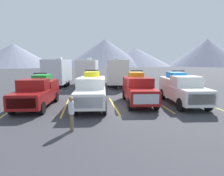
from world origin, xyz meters
TOP-DOWN VIEW (x-y plane):
  - ground_plane at (0.00, 0.00)m, footprint 240.00×240.00m
  - pickup_truck_a at (-5.64, 1.30)m, footprint 2.53×5.47m
  - pickup_truck_b at (-1.68, 0.89)m, footprint 2.59×5.92m
  - pickup_truck_c at (2.02, 1.35)m, footprint 2.50×5.48m
  - pickup_truck_d at (5.41, 0.78)m, footprint 2.62×5.97m
  - lot_stripe_a at (-7.25, 0.90)m, footprint 0.12×5.50m
  - lot_stripe_b at (-3.63, 0.90)m, footprint 0.12×5.50m
  - lot_stripe_c at (0.00, 0.90)m, footprint 0.12×5.50m
  - lot_stripe_d at (3.63, 0.90)m, footprint 0.12×5.50m
  - lot_stripe_e at (7.25, 0.90)m, footprint 0.12×5.50m
  - camper_trailer_a at (-5.66, 12.20)m, footprint 3.11×7.56m
  - camper_trailer_b at (-1.75, 12.28)m, footprint 3.08×8.29m
  - camper_trailer_c at (1.93, 11.45)m, footprint 3.22×8.04m
  - person_c at (-2.79, -3.95)m, footprint 0.29×0.36m
  - mountain_ridge at (9.84, 84.72)m, footprint 146.33×46.57m

SIDE VIEW (x-z plane):
  - ground_plane at x=0.00m, z-range 0.00..0.00m
  - lot_stripe_a at x=-7.25m, z-range 0.00..0.01m
  - lot_stripe_b at x=-3.63m, z-range 0.00..0.01m
  - lot_stripe_c at x=0.00m, z-range 0.00..0.01m
  - lot_stripe_d at x=3.63m, z-range 0.00..0.01m
  - lot_stripe_e at x=7.25m, z-range 0.00..0.01m
  - person_c at x=-2.79m, z-range 0.13..1.86m
  - pickup_truck_a at x=-5.64m, z-range -0.10..2.38m
  - pickup_truck_c at x=2.02m, z-range -0.12..2.48m
  - pickup_truck_d at x=5.41m, z-range -0.08..2.51m
  - pickup_truck_b at x=-1.68m, z-range -0.10..2.59m
  - camper_trailer_b at x=-1.75m, z-range 0.10..3.82m
  - camper_trailer_c at x=1.93m, z-range 0.10..3.86m
  - camper_trailer_a at x=-5.66m, z-range 0.10..3.89m
  - mountain_ridge at x=9.84m, z-range -1.11..13.25m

